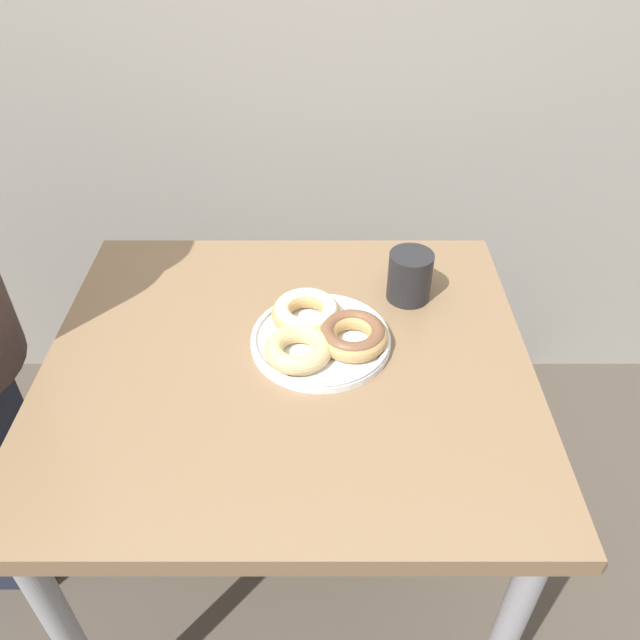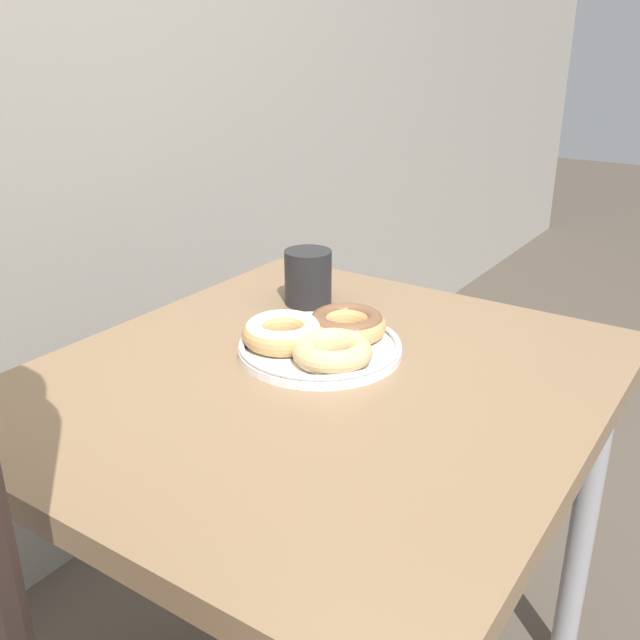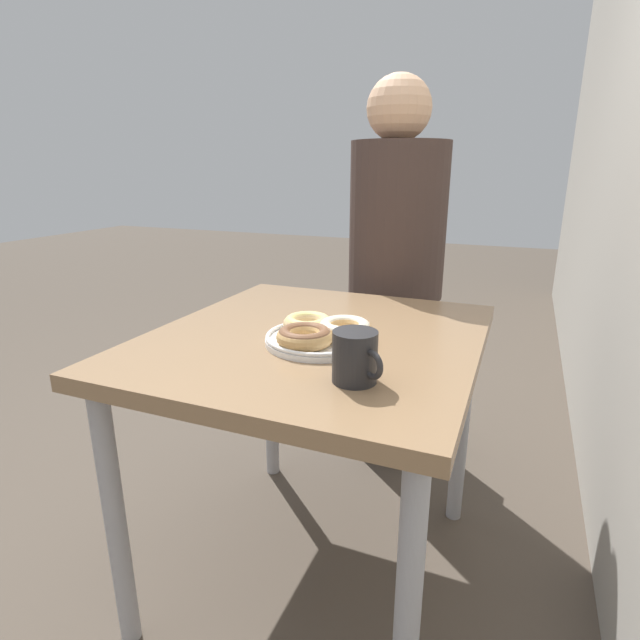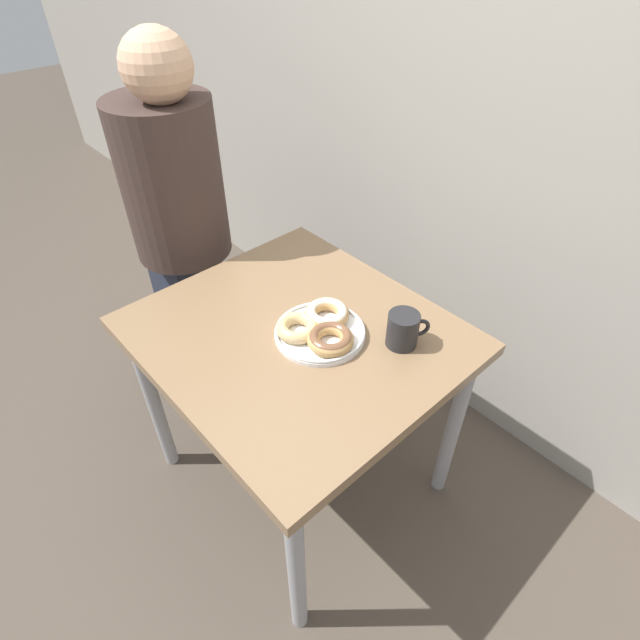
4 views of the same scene
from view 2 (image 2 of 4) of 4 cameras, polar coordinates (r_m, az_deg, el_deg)
The scene contains 3 objects.
dining_table at distance 1.16m, azimuth -0.13°, elevation -8.33°, with size 0.92×0.83×0.75m.
donut_plate at distance 1.17m, azimuth -0.03°, elevation -1.47°, with size 0.29×0.28×0.06m.
coffee_mug at distance 1.39m, azimuth -1.00°, elevation 3.51°, with size 0.09×0.12×0.11m.
Camera 2 is at (-0.83, -0.24, 1.25)m, focal length 40.00 mm.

